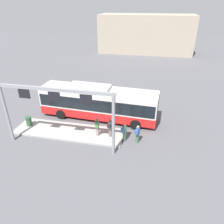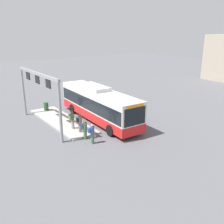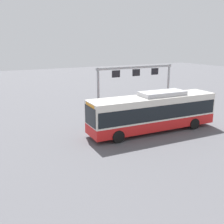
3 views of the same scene
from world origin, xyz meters
The scene contains 9 objects.
ground_plane centered at (0.00, 0.00, 0.00)m, with size 120.00×120.00×0.00m, color #56565B.
platform_curb centered at (-1.94, -3.21, 0.08)m, with size 10.00×2.80×0.16m, color #9E9E99.
bus_main centered at (-0.01, 0.00, 1.81)m, with size 11.78×3.18×3.46m.
person_boarding centered at (4.32, -3.51, 0.89)m, with size 0.45×0.59×1.67m.
person_waiting_near centered at (3.20, -3.51, 0.89)m, with size 0.51×0.60×1.67m.
person_waiting_mid centered at (0.82, -3.39, 1.05)m, with size 0.39×0.56×1.67m.
person_waiting_far centered at (1.93, -3.27, 1.05)m, with size 0.40×0.57×1.67m.
platform_sign_gantry centered at (-1.77, -5.34, 3.75)m, with size 9.23×0.24×5.20m.
trash_bin centered at (-5.98, -3.10, 0.61)m, with size 0.52×0.52×0.90m, color #2D5133.
Camera 2 is at (19.98, -13.18, 8.58)m, focal length 40.02 mm.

